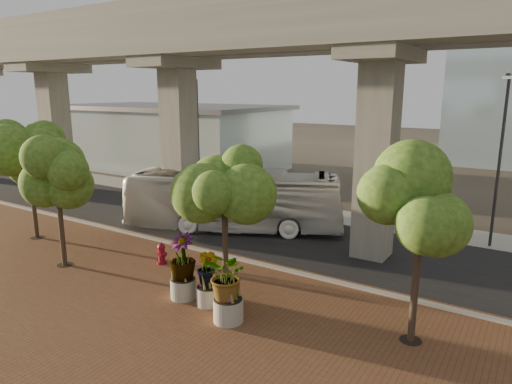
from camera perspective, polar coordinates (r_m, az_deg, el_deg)
The scene contains 18 objects.
ground at distance 23.60m, azimuth -1.46°, elevation -6.65°, with size 160.00×160.00×0.00m, color #332E25.
brick_plaza at distance 18.04m, azimuth -16.20°, elevation -13.41°, with size 70.00×13.00×0.06m, color brown.
asphalt_road at distance 25.19m, azimuth 1.09°, elevation -5.33°, with size 90.00×8.00×0.04m, color black.
curb_strip at distance 22.05m, azimuth -4.39°, elevation -7.88°, with size 70.00×0.25×0.16m, color #A19F96.
far_sidewalk at distance 29.83m, azimuth 6.61°, elevation -2.53°, with size 90.00×3.00×0.06m, color #A19F96.
transit_viaduct at distance 23.96m, azimuth 1.16°, elevation 11.43°, with size 72.00×5.60×12.40m.
station_pavilion at distance 47.57m, azimuth -10.82°, elevation 6.92°, with size 23.00×13.00×6.30m.
transit_bus at distance 25.69m, azimuth -2.76°, elevation -1.10°, with size 2.86×12.17×3.39m, color silver.
fire_hydrant at distance 21.33m, azimuth -11.72°, elevation -7.53°, with size 0.50×0.45×1.00m.
planter_front at distance 15.60m, azimuth -3.53°, elevation -10.84°, with size 2.29×2.29×2.52m.
planter_right at distance 17.46m, azimuth -9.20°, elevation -8.32°, with size 2.38×2.38×2.55m.
planter_left at distance 16.89m, azimuth -6.05°, elevation -9.77°, with size 1.98×1.98×2.17m.
street_tree_far_west at distance 26.32m, azimuth -26.56°, elevation 3.94°, with size 4.12×4.12×6.25m.
street_tree_near_west at distance 21.55m, azimuth -23.70°, elevation 2.08°, with size 3.56×3.56×5.82m.
street_tree_near_east at distance 16.31m, azimuth -3.99°, elevation 1.12°, with size 3.64×3.64×6.17m.
street_tree_far_east at distance 14.36m, azimuth 19.95°, elevation -2.29°, with size 3.71×3.71×5.94m.
streetlamp_west at distance 33.06m, azimuth -7.39°, elevation 7.61°, with size 0.42×1.23×8.48m.
streetlamp_east at distance 25.04m, azimuth 28.26°, elevation 4.63°, with size 0.42×1.23×8.49m.
Camera 1 is at (12.47, -18.46, 7.81)m, focal length 32.00 mm.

